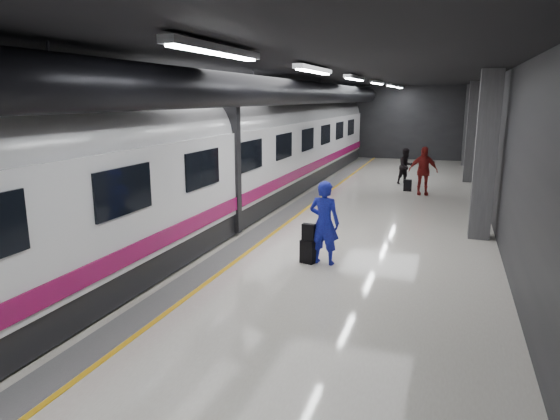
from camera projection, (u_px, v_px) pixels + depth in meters
The scene contains 9 objects.
ground at pixel (300, 241), 13.38m from camera, with size 40.00×40.00×0.00m, color silver.
platform_hall at pixel (301, 106), 13.57m from camera, with size 10.02×40.02×4.51m.
train at pixel (189, 160), 13.95m from camera, with size 3.05×38.00×4.05m.
traveler_main at pixel (324, 223), 11.41m from camera, with size 0.71×0.47×1.95m, color #192BC1.
suitcase_main at pixel (308, 252), 11.59m from camera, with size 0.33×0.21×0.55m, color black.
shoulder_bag at pixel (309, 232), 11.49m from camera, with size 0.29×0.16×0.39m, color black.
traveler_far_a at pixel (406, 166), 22.18m from camera, with size 0.78×0.61×1.60m, color black.
traveler_far_b at pixel (423, 171), 19.69m from camera, with size 1.12×0.47×1.91m, color maroon.
suitcase_far at pixel (408, 185), 20.60m from camera, with size 0.32×0.21×0.48m, color black.
Camera 1 is at (3.66, -12.34, 3.76)m, focal length 32.00 mm.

